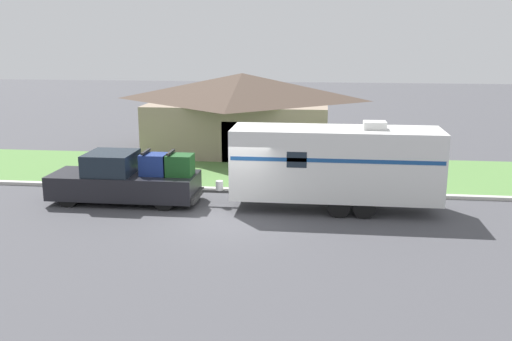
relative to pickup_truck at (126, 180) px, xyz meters
name	(u,v)px	position (x,y,z in m)	size (l,w,h in m)	color
ground_plane	(233,220)	(4.43, -1.76, -0.90)	(120.00, 120.00, 0.00)	#47474C
curb_strip	(247,190)	(4.43, 1.99, -0.83)	(80.00, 0.30, 0.14)	beige
lawn_strip	(257,171)	(4.43, 5.64, -0.88)	(80.00, 7.00, 0.03)	#568442
house_across_street	(242,110)	(2.91, 11.31, 1.30)	(10.33, 8.56, 4.25)	gray
pickup_truck	(126,180)	(0.00, 0.00, 0.00)	(5.75, 2.06, 2.05)	black
travel_trailer	(335,163)	(7.97, 0.00, 0.86)	(8.75, 2.22, 3.32)	black
mailbox	(256,164)	(4.70, 2.74, 0.11)	(0.48, 0.20, 1.32)	brown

